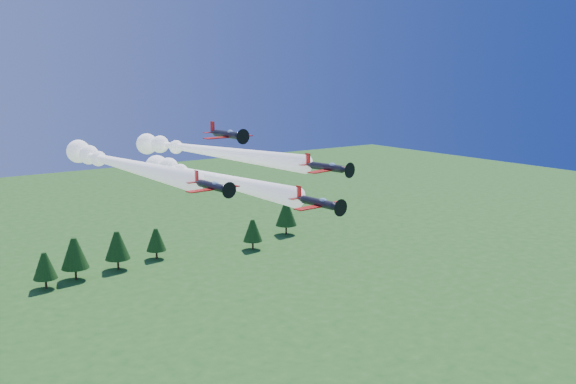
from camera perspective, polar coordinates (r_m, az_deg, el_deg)
plane_lead at (r=93.23m, az=-7.47°, el=1.41°), size 7.69×43.88×3.70m
plane_left at (r=95.01m, az=-15.05°, el=2.56°), size 7.77×44.41×3.70m
plane_right at (r=103.90m, az=-7.63°, el=3.73°), size 12.25×47.72×3.70m
plane_slot at (r=82.80m, az=-5.44°, el=5.11°), size 6.91×7.51×2.43m
treeline at (r=184.21m, az=-19.43°, el=-5.36°), size 170.39×16.06×11.97m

